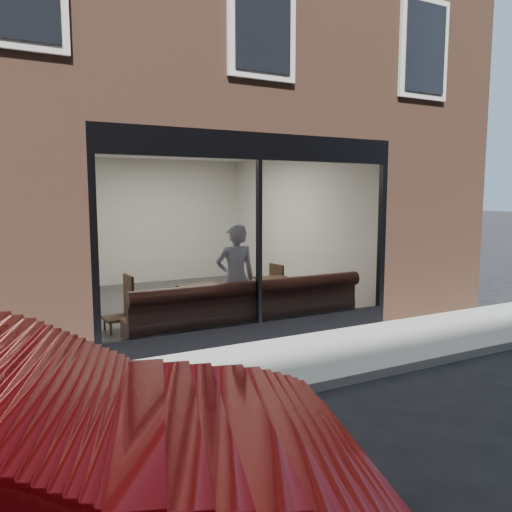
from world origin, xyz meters
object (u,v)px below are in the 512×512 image
cafe_table_left (204,287)px  cafe_chair_left (118,318)px  banquette (247,321)px  cafe_table_right (274,279)px  person (235,279)px  cafe_chair_right (268,301)px

cafe_table_left → cafe_chair_left: 1.52m
banquette → cafe_chair_left: bearing=148.7°
cafe_table_right → cafe_chair_left: (-2.75, 0.41, -0.50)m
person → cafe_table_right: 1.17m
banquette → cafe_table_right: cafe_table_right is taller
person → cafe_chair_right: bearing=-131.7°
cafe_table_left → cafe_chair_right: size_ratio=1.62×
banquette → cafe_table_left: cafe_table_left is taller
banquette → cafe_chair_right: size_ratio=9.25×
cafe_chair_right → cafe_chair_left: bearing=-6.9°
cafe_table_left → cafe_table_right: size_ratio=1.14×
cafe_table_right → cafe_chair_left: cafe_table_right is taller
person → cafe_chair_right: 1.60m
person → cafe_table_right: bearing=-143.4°
banquette → cafe_chair_right: (1.01, 1.10, 0.01)m
person → cafe_chair_right: size_ratio=4.20×
banquette → person: size_ratio=2.20×
person → cafe_table_left: (-0.41, 0.36, -0.17)m
cafe_table_right → cafe_chair_left: size_ratio=1.35×
cafe_table_right → cafe_chair_right: 0.64m
banquette → cafe_table_right: (0.90, 0.72, 0.52)m
cafe_chair_right → cafe_table_left: bearing=13.2°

